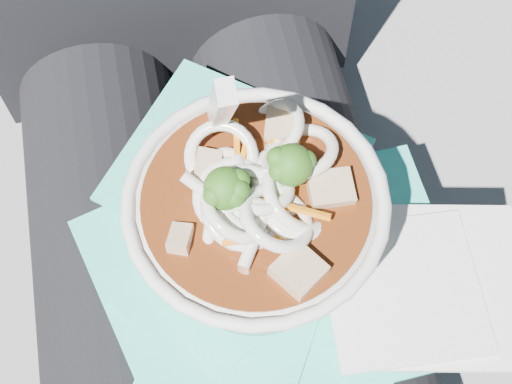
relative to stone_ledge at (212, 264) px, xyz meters
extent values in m
cube|color=slate|center=(0.00, 0.00, 0.00)|extent=(1.04, 0.60, 0.47)
cylinder|color=black|center=(-0.08, -0.15, 0.31)|extent=(0.15, 0.48, 0.15)
cylinder|color=black|center=(0.08, -0.15, 0.31)|extent=(0.15, 0.48, 0.15)
cube|color=#2FC5AF|center=(-0.01, -0.15, 0.38)|extent=(0.19, 0.20, 0.00)
cube|color=#2FC5AF|center=(0.10, -0.17, 0.38)|extent=(0.15, 0.18, 0.00)
cube|color=#2FC5AF|center=(-0.01, -0.21, 0.39)|extent=(0.12, 0.13, 0.00)
cube|color=#2FC5AF|center=(0.04, -0.18, 0.39)|extent=(0.25, 0.25, 0.00)
cube|color=#2FC5AF|center=(0.04, -0.15, 0.39)|extent=(0.17, 0.17, 0.00)
cube|color=#2FC5AF|center=(0.00, -0.20, 0.39)|extent=(0.16, 0.17, 0.00)
cube|color=#2FC5AF|center=(0.02, -0.16, 0.39)|extent=(0.17, 0.16, 0.00)
cube|color=#2FC5AF|center=(0.03, -0.08, 0.39)|extent=(0.23, 0.23, 0.00)
cube|color=silver|center=(0.15, -0.20, 0.40)|extent=(0.15, 0.15, 0.00)
cube|color=silver|center=(0.12, -0.20, 0.40)|extent=(0.12, 0.12, 0.00)
torus|color=white|center=(0.03, -0.15, 0.49)|extent=(0.17, 0.17, 0.01)
cylinder|color=#4D200B|center=(0.03, -0.15, 0.48)|extent=(0.14, 0.14, 0.01)
torus|color=silver|center=(0.05, -0.11, 0.49)|extent=(0.06, 0.07, 0.05)
torus|color=silver|center=(0.05, -0.14, 0.49)|extent=(0.06, 0.06, 0.03)
torus|color=silver|center=(0.05, -0.16, 0.49)|extent=(0.06, 0.07, 0.04)
torus|color=silver|center=(0.02, -0.18, 0.49)|extent=(0.08, 0.06, 0.06)
torus|color=silver|center=(0.02, -0.16, 0.50)|extent=(0.07, 0.07, 0.03)
torus|color=silver|center=(0.02, -0.16, 0.49)|extent=(0.05, 0.05, 0.03)
torus|color=silver|center=(0.01, -0.12, 0.50)|extent=(0.06, 0.06, 0.03)
torus|color=silver|center=(0.03, -0.15, 0.50)|extent=(0.06, 0.06, 0.02)
torus|color=silver|center=(0.01, -0.16, 0.50)|extent=(0.06, 0.06, 0.03)
torus|color=silver|center=(0.04, -0.17, 0.50)|extent=(0.06, 0.06, 0.03)
torus|color=silver|center=(0.06, -0.13, 0.50)|extent=(0.06, 0.06, 0.02)
torus|color=silver|center=(0.01, -0.15, 0.49)|extent=(0.05, 0.05, 0.02)
torus|color=silver|center=(0.01, -0.13, 0.49)|extent=(0.05, 0.05, 0.03)
torus|color=silver|center=(0.05, -0.16, 0.49)|extent=(0.06, 0.06, 0.03)
cylinder|color=silver|center=(0.02, -0.18, 0.50)|extent=(0.03, 0.04, 0.01)
cylinder|color=silver|center=(0.04, -0.13, 0.50)|extent=(0.02, 0.03, 0.02)
cylinder|color=silver|center=(0.00, -0.15, 0.50)|extent=(0.03, 0.03, 0.02)
cylinder|color=#7BA24E|center=(0.05, -0.14, 0.50)|extent=(0.01, 0.01, 0.02)
sphere|color=#1D4F12|center=(0.05, -0.14, 0.51)|extent=(0.03, 0.03, 0.03)
sphere|color=#1D4F12|center=(0.04, -0.14, 0.51)|extent=(0.01, 0.01, 0.01)
sphere|color=#1D4F12|center=(0.05, -0.14, 0.51)|extent=(0.01, 0.01, 0.01)
sphere|color=#1D4F12|center=(0.04, -0.15, 0.51)|extent=(0.01, 0.01, 0.01)
sphere|color=#1D4F12|center=(0.06, -0.14, 0.51)|extent=(0.01, 0.01, 0.01)
cylinder|color=#7BA24E|center=(0.01, -0.15, 0.50)|extent=(0.01, 0.01, 0.02)
sphere|color=#1D4F12|center=(0.01, -0.15, 0.51)|extent=(0.03, 0.03, 0.03)
sphere|color=#1D4F12|center=(0.02, -0.16, 0.51)|extent=(0.01, 0.01, 0.01)
sphere|color=#1D4F12|center=(0.01, -0.16, 0.51)|extent=(0.01, 0.01, 0.01)
sphere|color=#1D4F12|center=(0.00, -0.16, 0.51)|extent=(0.01, 0.01, 0.01)
sphere|color=#1D4F12|center=(0.02, -0.15, 0.51)|extent=(0.01, 0.01, 0.01)
cube|color=orange|center=(0.03, -0.18, 0.49)|extent=(0.06, 0.01, 0.01)
cube|color=orange|center=(0.04, -0.13, 0.49)|extent=(0.01, 0.04, 0.01)
cube|color=orange|center=(0.02, -0.12, 0.50)|extent=(0.01, 0.04, 0.01)
cube|color=orange|center=(0.05, -0.17, 0.50)|extent=(0.04, 0.03, 0.01)
cube|color=orange|center=(0.06, -0.14, 0.49)|extent=(0.04, 0.04, 0.02)
cube|color=orange|center=(0.03, -0.17, 0.49)|extent=(0.03, 0.04, 0.01)
cube|color=orange|center=(0.02, -0.14, 0.50)|extent=(0.02, 0.05, 0.01)
cube|color=orange|center=(0.04, -0.14, 0.50)|extent=(0.05, 0.04, 0.01)
cube|color=tan|center=(0.07, -0.16, 0.49)|extent=(0.03, 0.03, 0.02)
cube|color=tan|center=(0.06, -0.10, 0.49)|extent=(0.03, 0.03, 0.02)
cube|color=tan|center=(0.00, -0.13, 0.49)|extent=(0.02, 0.03, 0.02)
cube|color=tan|center=(-0.02, -0.17, 0.49)|extent=(0.02, 0.02, 0.02)
cube|color=tan|center=(0.04, -0.21, 0.49)|extent=(0.04, 0.04, 0.02)
ellipsoid|color=silver|center=(0.01, -0.16, 0.49)|extent=(0.03, 0.04, 0.01)
cube|color=silver|center=(0.01, -0.12, 0.54)|extent=(0.01, 0.07, 0.12)
camera|label=1|loc=(-0.01, -0.34, 0.89)|focal=50.00mm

